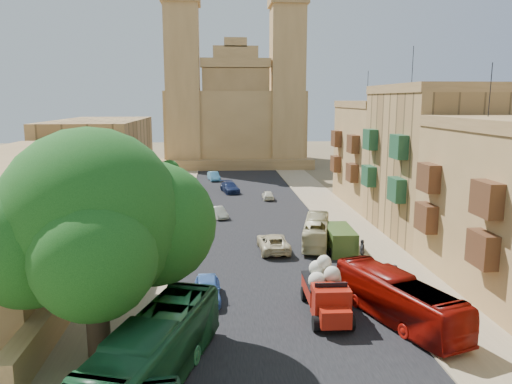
{
  "coord_description": "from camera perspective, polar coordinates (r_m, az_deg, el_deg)",
  "views": [
    {
      "loc": [
        -3.59,
        -19.35,
        12.44
      ],
      "look_at": [
        0.0,
        26.0,
        4.0
      ],
      "focal_mm": 35.0,
      "sensor_mm": 36.0,
      "label": 1
    }
  ],
  "objects": [
    {
      "name": "road_surface",
      "position": [
        51.02,
        -0.36,
        -3.6
      ],
      "size": [
        14.0,
        140.0,
        0.01
      ],
      "primitive_type": "cube",
      "color": "black",
      "rests_on": "ground"
    },
    {
      "name": "sidewalk_east",
      "position": [
        52.55,
        10.05,
        -3.34
      ],
      "size": [
        5.0,
        140.0,
        0.01
      ],
      "primitive_type": "cube",
      "color": "#938060",
      "rests_on": "ground"
    },
    {
      "name": "sidewalk_west",
      "position": [
        51.23,
        -11.04,
        -3.73
      ],
      "size": [
        5.0,
        140.0,
        0.01
      ],
      "primitive_type": "cube",
      "color": "#938060",
      "rests_on": "ground"
    },
    {
      "name": "kerb_east",
      "position": [
        51.97,
        7.38,
        -3.36
      ],
      "size": [
        0.25,
        140.0,
        0.12
      ],
      "primitive_type": "cube",
      "color": "#938060",
      "rests_on": "ground"
    },
    {
      "name": "kerb_west",
      "position": [
        50.99,
        -8.24,
        -3.65
      ],
      "size": [
        0.25,
        140.0,
        0.12
      ],
      "primitive_type": "cube",
      "color": "#938060",
      "rests_on": "ground"
    },
    {
      "name": "townhouse_c",
      "position": [
        48.78,
        19.16,
        3.42
      ],
      "size": [
        9.0,
        14.0,
        17.4
      ],
      "color": "#A8804C",
      "rests_on": "ground"
    },
    {
      "name": "townhouse_d",
      "position": [
        61.85,
        13.96,
        4.37
      ],
      "size": [
        9.0,
        14.0,
        15.9
      ],
      "color": "#9E7947",
      "rests_on": "ground"
    },
    {
      "name": "west_wall",
      "position": [
        41.96,
        -16.69,
        -5.91
      ],
      "size": [
        1.0,
        40.0,
        1.8
      ],
      "primitive_type": "cube",
      "color": "#9E7947",
      "rests_on": "ground"
    },
    {
      "name": "west_building_low",
      "position": [
        40.87,
        -25.08,
        -2.13
      ],
      "size": [
        10.0,
        28.0,
        8.4
      ],
      "primitive_type": "cube",
      "color": "olive",
      "rests_on": "ground"
    },
    {
      "name": "west_building_mid",
      "position": [
        65.39,
        -17.26,
        3.51
      ],
      "size": [
        10.0,
        22.0,
        10.0
      ],
      "primitive_type": "cube",
      "color": "#A8804C",
      "rests_on": "ground"
    },
    {
      "name": "church",
      "position": [
        98.07,
        -2.46,
        8.79
      ],
      "size": [
        28.0,
        22.5,
        36.3
      ],
      "color": "#9E7947",
      "rests_on": "ground"
    },
    {
      "name": "ficus_tree",
      "position": [
        24.75,
        -18.0,
        -3.55
      ],
      "size": [
        11.25,
        10.35,
        11.25
      ],
      "color": "#3C2B1E",
      "rests_on": "ground"
    },
    {
      "name": "street_tree_a",
      "position": [
        33.15,
        -15.57,
        -5.09
      ],
      "size": [
        3.63,
        3.63,
        5.59
      ],
      "color": "#3C2B1E",
      "rests_on": "ground"
    },
    {
      "name": "street_tree_b",
      "position": [
        44.66,
        -12.69,
        -0.92
      ],
      "size": [
        3.68,
        3.68,
        5.65
      ],
      "color": "#3C2B1E",
      "rests_on": "ground"
    },
    {
      "name": "street_tree_c",
      "position": [
        56.45,
        -10.99,
        1.06
      ],
      "size": [
        3.26,
        3.26,
        5.01
      ],
      "color": "#3C2B1E",
      "rests_on": "ground"
    },
    {
      "name": "street_tree_d",
      "position": [
        68.31,
        -9.88,
        2.4
      ],
      "size": [
        2.91,
        2.91,
        4.47
      ],
      "color": "#3C2B1E",
      "rests_on": "ground"
    },
    {
      "name": "red_truck",
      "position": [
        29.94,
        8.04,
        -11.09
      ],
      "size": [
        2.4,
        5.78,
        3.34
      ],
      "color": "#9F190C",
      "rests_on": "ground"
    },
    {
      "name": "olive_pickup",
      "position": [
        42.21,
        9.52,
        -5.41
      ],
      "size": [
        2.34,
        4.86,
        1.98
      ],
      "color": "#36511E",
      "rests_on": "ground"
    },
    {
      "name": "bus_green_north",
      "position": [
        23.26,
        -11.73,
        -17.65
      ],
      "size": [
        5.83,
        11.38,
        3.1
      ],
      "primitive_type": "imported",
      "rotation": [
        0.0,
        0.0,
        -0.31
      ],
      "color": "#1E5E32",
      "rests_on": "ground"
    },
    {
      "name": "bus_red_east",
      "position": [
        29.95,
        15.85,
        -11.66
      ],
      "size": [
        5.28,
        9.86,
        2.69
      ],
      "primitive_type": "imported",
      "rotation": [
        0.0,
        0.0,
        3.47
      ],
      "color": "#8D0D06",
      "rests_on": "ground"
    },
    {
      "name": "bus_cream_east",
      "position": [
        43.76,
        6.9,
        -4.51
      ],
      "size": [
        3.86,
        8.53,
        2.31
      ],
      "primitive_type": "imported",
      "rotation": [
        0.0,
        0.0,
        2.9
      ],
      "color": "beige",
      "rests_on": "ground"
    },
    {
      "name": "car_blue_a",
      "position": [
        32.08,
        -5.61,
        -10.98
      ],
      "size": [
        1.78,
        4.22,
        1.42
      ],
      "primitive_type": "imported",
      "rotation": [
        0.0,
        0.0,
        0.02
      ],
      "color": "#4579C5",
      "rests_on": "ground"
    },
    {
      "name": "car_white_a",
      "position": [
        53.48,
        -4.32,
        -2.34
      ],
      "size": [
        2.2,
        3.69,
        1.15
      ],
      "primitive_type": "imported",
      "rotation": [
        0.0,
        0.0,
        0.3
      ],
      "color": "#BABEAB",
      "rests_on": "ground"
    },
    {
      "name": "car_cream",
      "position": [
        41.78,
        1.97,
        -5.8
      ],
      "size": [
        2.52,
        5.21,
        1.43
      ],
      "primitive_type": "imported",
      "rotation": [
        0.0,
        0.0,
        3.17
      ],
      "color": "beige",
      "rests_on": "ground"
    },
    {
      "name": "car_dkblue",
      "position": [
        67.9,
        -3.0,
        0.54
      ],
      "size": [
        2.88,
        5.12,
        1.4
      ],
      "primitive_type": "imported",
      "rotation": [
        0.0,
        0.0,
        0.2
      ],
      "color": "#142149",
      "rests_on": "ground"
    },
    {
      "name": "car_white_b",
      "position": [
        63.07,
        1.36,
        -0.35
      ],
      "size": [
        1.33,
        3.29,
        1.12
      ],
      "primitive_type": "imported",
      "rotation": [
        0.0,
        0.0,
        3.14
      ],
      "color": "silver",
      "rests_on": "ground"
    },
    {
      "name": "car_blue_b",
      "position": [
        78.12,
        -4.85,
        1.81
      ],
      "size": [
        2.14,
        4.29,
        1.35
      ],
      "primitive_type": "imported",
      "rotation": [
        0.0,
        0.0,
        0.18
      ],
      "color": "teal",
      "rests_on": "ground"
    },
    {
      "name": "pedestrian_a",
      "position": [
        34.34,
        15.47,
        -9.47
      ],
      "size": [
        0.77,
        0.61,
        1.86
      ],
      "primitive_type": "imported",
      "rotation": [
        0.0,
        0.0,
        3.41
      ],
      "color": "black",
      "rests_on": "ground"
    },
    {
      "name": "pedestrian_c",
      "position": [
        39.62,
        12.02,
        -6.62
      ],
      "size": [
        0.71,
        1.16,
        1.85
      ],
      "primitive_type": "imported",
      "rotation": [
        0.0,
        0.0,
        4.46
      ],
      "color": "#3D3D3F",
      "rests_on": "ground"
    }
  ]
}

